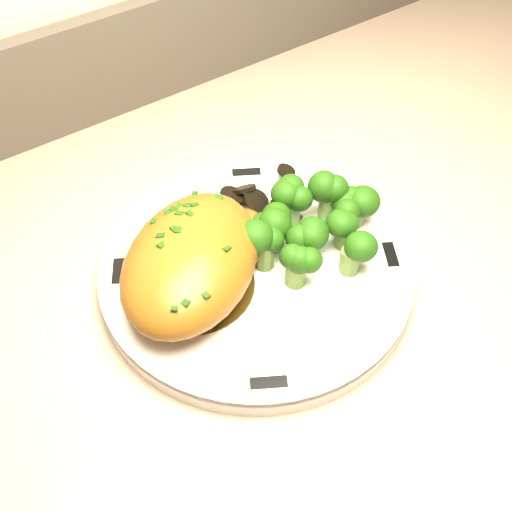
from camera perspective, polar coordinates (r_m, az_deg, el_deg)
plate at (r=0.58m, az=-0.00°, el=-1.26°), size 0.36×0.36×0.02m
rim_accent_0 at (r=0.66m, az=-0.86°, el=7.45°), size 0.03×0.02×0.00m
rim_accent_1 at (r=0.58m, az=-12.13°, el=-1.33°), size 0.02×0.03×0.00m
rim_accent_2 at (r=0.50m, az=1.14°, el=-11.20°), size 0.03×0.02×0.00m
rim_accent_3 at (r=0.59m, az=11.86°, el=0.12°), size 0.02×0.03×0.00m
gravy_pool at (r=0.56m, az=-5.59°, el=-2.56°), size 0.11×0.11×0.00m
chicken_breast at (r=0.54m, az=-5.33°, el=-0.27°), size 0.19×0.18×0.06m
mushroom_pile at (r=0.61m, az=-0.24°, el=4.45°), size 0.10×0.07×0.03m
broccoli_florets at (r=0.57m, az=5.08°, el=2.45°), size 0.13×0.11×0.04m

